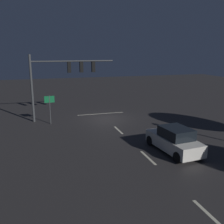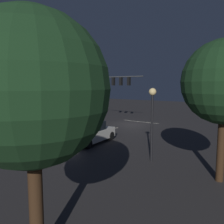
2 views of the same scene
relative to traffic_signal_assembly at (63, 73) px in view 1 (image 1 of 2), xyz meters
The scene contains 8 objects.
ground_plane 6.02m from the traffic_signal_assembly, 167.60° to the left, with size 80.00×80.00×0.00m, color #2D2B2B.
traffic_signal_assembly is the anchor object (origin of this frame).
lane_dash_far 7.69m from the traffic_signal_assembly, 128.94° to the left, with size 2.20×0.16×0.01m, color beige.
lane_dash_mid 12.39m from the traffic_signal_assembly, 109.89° to the left, with size 2.20×0.16×0.01m, color beige.
lane_dash_near 17.88m from the traffic_signal_assembly, 103.12° to the left, with size 2.20×0.16×0.01m, color beige.
stop_bar 6.07m from the traffic_signal_assembly, 163.23° to the right, with size 5.00×0.16×0.01m, color beige.
car_approaching 12.57m from the traffic_signal_assembly, 119.95° to the left, with size 2.27×4.50×1.70m.
route_sign 3.20m from the traffic_signal_assembly, 40.40° to the left, with size 0.90×0.12×2.65m.
Camera 1 is at (6.47, 23.63, 6.56)m, focal length 40.89 mm.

